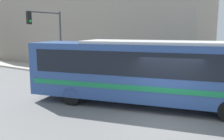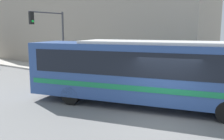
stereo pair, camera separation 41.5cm
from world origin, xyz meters
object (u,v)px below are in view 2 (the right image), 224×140
Objects in this scene: pedestrian_near_corner at (148,68)px; fire_hydrant at (116,74)px; parking_meter at (87,64)px; traffic_light_pole at (52,31)px; city_bus at (151,69)px; pedestrian_mid_block at (132,65)px.

fire_hydrant is at bearing 124.61° from pedestrian_near_corner.
parking_meter is 0.80× the size of pedestrian_near_corner.
pedestrian_near_corner is (2.27, -7.31, -2.54)m from traffic_light_pole.
fire_hydrant is at bearing -79.50° from traffic_light_pole.
city_bus is 7.25× the size of pedestrian_near_corner.
traffic_light_pole is 3.67× the size of parking_meter.
parking_meter is (0.00, 2.78, 0.51)m from fire_hydrant.
fire_hydrant is 0.16× the size of traffic_light_pole.
parking_meter is 3.62m from pedestrian_mid_block.
fire_hydrant is at bearing 35.46° from city_bus.
traffic_light_pole is 6.96m from pedestrian_mid_block.
parking_meter is 4.77m from pedestrian_near_corner.
pedestrian_near_corner reaches higher than parking_meter.
pedestrian_mid_block is at bearing 24.10° from city_bus.
city_bus is at bearing -129.04° from fire_hydrant.
traffic_light_pole is at bearing 110.57° from parking_meter.
parking_meter is (3.78, 7.44, -0.73)m from city_bus.
city_bus reaches higher than parking_meter.
city_bus reaches higher than fire_hydrant.
pedestrian_near_corner reaches higher than fire_hydrant.
fire_hydrant is 0.44× the size of pedestrian_mid_block.
pedestrian_near_corner is 1.15m from pedestrian_mid_block.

